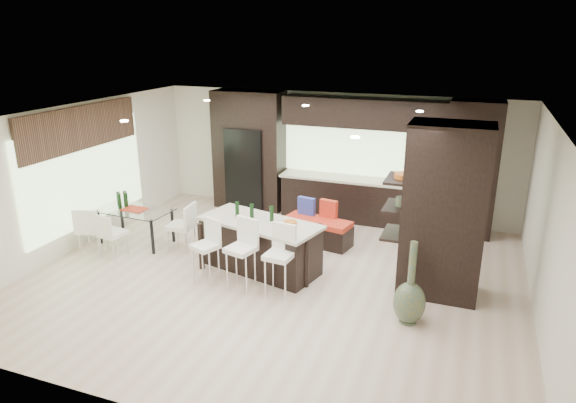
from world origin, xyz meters
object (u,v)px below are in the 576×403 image
at_px(chair_near, 113,236).
at_px(dining_table, 136,226).
at_px(stool_left, 206,257).
at_px(stool_mid, 241,261).
at_px(floor_vase, 411,283).
at_px(bench, 318,231).
at_px(chair_far, 92,232).
at_px(stool_right, 279,268).
at_px(chair_end, 181,229).
at_px(kitchen_island, 260,245).

bearing_deg(chair_near, dining_table, 98.68).
relative_size(stool_left, stool_mid, 0.92).
xyz_separation_m(floor_vase, chair_near, (-5.39, 0.40, -0.23)).
bearing_deg(bench, chair_far, -141.86).
bearing_deg(stool_right, chair_end, 162.62).
xyz_separation_m(stool_mid, chair_far, (-3.17, 0.28, -0.04)).
bearing_deg(dining_table, bench, 22.66).
bearing_deg(chair_far, kitchen_island, -6.99).
xyz_separation_m(kitchen_island, chair_near, (-2.72, -0.46, -0.05)).
bearing_deg(chair_end, kitchen_island, -101.90).
relative_size(bench, chair_end, 1.55).
relative_size(stool_mid, chair_near, 1.20).
xyz_separation_m(stool_left, bench, (1.25, 2.16, -0.18)).
bearing_deg(chair_far, stool_mid, -20.66).
relative_size(bench, chair_near, 1.68).
bearing_deg(stool_mid, stool_left, -166.80).
bearing_deg(dining_table, stool_left, -22.06).
xyz_separation_m(kitchen_island, chair_end, (-1.71, 0.23, -0.02)).
bearing_deg(chair_end, chair_far, 111.56).
height_order(stool_right, chair_far, stool_right).
xyz_separation_m(stool_mid, chair_end, (-1.71, 0.99, -0.05)).
bearing_deg(chair_end, bench, -67.12).
height_order(stool_left, chair_far, stool_left).
height_order(kitchen_island, bench, kitchen_island).
bearing_deg(stool_left, chair_near, -166.13).
height_order(stool_mid, dining_table, stool_mid).
relative_size(stool_mid, bench, 0.71).
bearing_deg(chair_end, floor_vase, -108.26).
bearing_deg(floor_vase, stool_right, 177.14).
bearing_deg(bench, chair_end, -141.36).
xyz_separation_m(kitchen_island, bench, (0.61, 1.42, -0.19)).
relative_size(stool_right, chair_far, 1.09).
bearing_deg(dining_table, stool_mid, -16.93).
bearing_deg(stool_left, stool_mid, 20.13).
height_order(kitchen_island, stool_left, kitchen_island).
xyz_separation_m(stool_mid, dining_table, (-2.72, 0.99, -0.13)).
bearing_deg(chair_far, chair_near, -13.30).
distance_m(floor_vase, chair_near, 5.41).
relative_size(kitchen_island, chair_near, 2.70).
relative_size(stool_mid, chair_far, 1.10).
bearing_deg(stool_left, bench, 81.49).
relative_size(kitchen_island, stool_mid, 2.26).
relative_size(bench, dining_table, 0.93).
distance_m(floor_vase, dining_table, 5.50).
height_order(floor_vase, chair_end, floor_vase).
xyz_separation_m(floor_vase, chair_far, (-5.83, 0.38, -0.20)).
relative_size(kitchen_island, bench, 1.61).
xyz_separation_m(stool_left, floor_vase, (3.31, -0.11, 0.19)).
bearing_deg(stool_mid, chair_near, -171.58).
xyz_separation_m(stool_left, chair_near, (-2.08, 0.28, -0.04)).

